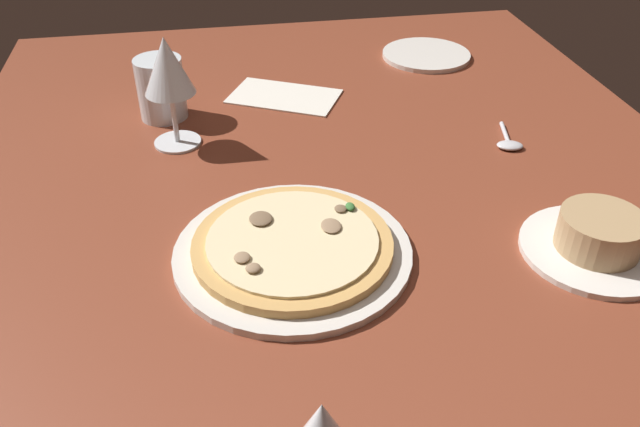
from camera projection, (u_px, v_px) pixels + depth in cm
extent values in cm
cube|color=brown|center=(344.00, 224.00, 88.46)|extent=(150.00, 110.00, 4.00)
cylinder|color=silver|center=(293.00, 252.00, 79.52)|extent=(28.80, 28.80, 1.00)
cylinder|color=tan|center=(293.00, 245.00, 78.89)|extent=(24.17, 24.17, 1.20)
cylinder|color=beige|center=(292.00, 240.00, 78.43)|extent=(20.62, 20.62, 0.40)
ellipsoid|color=brown|center=(261.00, 218.00, 81.19)|extent=(3.17, 2.87, 0.54)
ellipsoid|color=brown|center=(341.00, 209.00, 83.03)|extent=(1.69, 1.57, 0.45)
ellipsoid|color=#937556|center=(253.00, 268.00, 73.35)|extent=(1.73, 1.73, 0.61)
ellipsoid|color=#937556|center=(331.00, 226.00, 80.03)|extent=(3.13, 2.47, 0.44)
ellipsoid|color=#937556|center=(242.00, 257.00, 74.95)|extent=(2.07, 1.89, 0.53)
ellipsoid|color=#387033|center=(348.00, 207.00, 83.19)|extent=(1.69, 1.18, 0.65)
cylinder|color=silver|center=(595.00, 249.00, 80.13)|extent=(18.06, 18.06, 0.80)
cylinder|color=tan|center=(600.00, 232.00, 78.60)|extent=(10.03, 10.03, 4.52)
cylinder|color=silver|center=(178.00, 142.00, 102.58)|extent=(7.22, 7.22, 0.40)
cylinder|color=silver|center=(174.00, 117.00, 100.13)|extent=(0.80, 0.80, 8.14)
cone|color=silver|center=(167.00, 65.00, 95.33)|extent=(7.56, 7.56, 8.57)
cone|color=#5B0F19|center=(170.00, 84.00, 96.98)|extent=(2.23, 2.23, 2.80)
cylinder|color=silver|center=(161.00, 88.00, 107.35)|extent=(7.73, 7.73, 10.07)
cylinder|color=silver|center=(163.00, 99.00, 108.41)|extent=(7.11, 7.11, 6.37)
cylinder|color=silver|center=(426.00, 55.00, 131.40)|extent=(17.41, 17.41, 0.90)
cube|color=silver|center=(284.00, 96.00, 116.25)|extent=(18.38, 21.61, 0.30)
ellipsoid|color=silver|center=(510.00, 145.00, 101.08)|extent=(3.66, 4.55, 1.00)
cylinder|color=silver|center=(505.00, 134.00, 104.30)|extent=(7.61, 2.48, 0.70)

